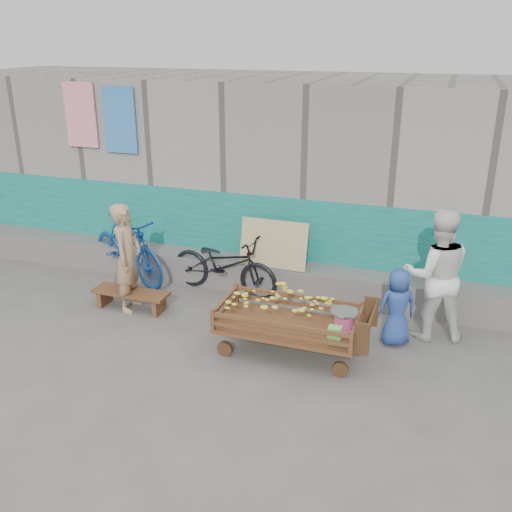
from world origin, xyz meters
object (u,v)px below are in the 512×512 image
(vendor_man, at_px, (127,258))
(woman, at_px, (436,275))
(bench, at_px, (131,296))
(bicycle_dark, at_px, (224,264))
(bicycle_blue, at_px, (128,249))
(banana_cart, at_px, (286,313))
(child, at_px, (397,307))

(vendor_man, relative_size, woman, 0.90)
(bench, bearing_deg, bicycle_dark, 41.87)
(bicycle_dark, height_order, bicycle_blue, bicycle_blue)
(banana_cart, distance_m, bicycle_dark, 1.93)
(banana_cart, distance_m, bench, 2.46)
(child, bearing_deg, banana_cart, 0.59)
(banana_cart, xyz_separation_m, bicycle_blue, (-2.94, 1.31, -0.01))
(banana_cart, xyz_separation_m, vendor_man, (-2.41, 0.46, 0.23))
(banana_cart, distance_m, vendor_man, 2.46)
(child, bearing_deg, bicycle_blue, -36.77)
(banana_cart, height_order, bicycle_blue, bicycle_blue)
(vendor_man, relative_size, bicycle_blue, 0.87)
(banana_cart, bearing_deg, bench, 169.55)
(bicycle_blue, bearing_deg, woman, -68.99)
(bench, bearing_deg, woman, 7.92)
(vendor_man, distance_m, bicycle_dark, 1.43)
(banana_cart, distance_m, woman, 1.94)
(bicycle_dark, bearing_deg, woman, -89.64)
(bench, height_order, child, child)
(banana_cart, relative_size, woman, 1.09)
(vendor_man, bearing_deg, child, -95.98)
(woman, xyz_separation_m, bicycle_blue, (-4.58, 0.31, -0.32))
(bicycle_dark, xyz_separation_m, bicycle_blue, (-1.59, -0.06, 0.07))
(vendor_man, bearing_deg, banana_cart, -110.00)
(bench, relative_size, child, 1.10)
(woman, distance_m, child, 0.64)
(bench, xyz_separation_m, bicycle_dark, (1.04, 0.93, 0.25))
(bench, height_order, woman, woman)
(bicycle_blue, bearing_deg, child, -73.93)
(bench, relative_size, bicycle_dark, 0.63)
(bench, height_order, vendor_man, vendor_man)
(vendor_man, bearing_deg, bench, -141.61)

